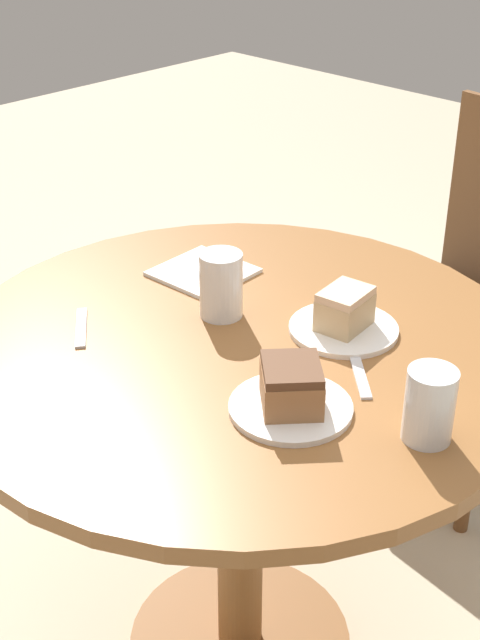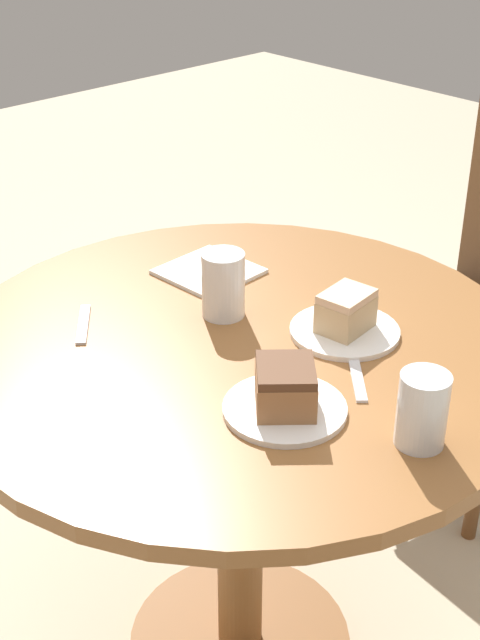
% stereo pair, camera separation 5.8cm
% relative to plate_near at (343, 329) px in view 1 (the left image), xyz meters
% --- Properties ---
extents(table, '(1.03, 1.03, 0.77)m').
position_rel_plate_near_xyz_m(table, '(-0.11, -0.15, -0.17)').
color(table, brown).
rests_on(table, ground_plane).
extents(plate_near, '(0.20, 0.20, 0.01)m').
position_rel_plate_near_xyz_m(plate_near, '(0.00, 0.00, 0.00)').
color(plate_near, white).
rests_on(plate_near, table).
extents(plate_far, '(0.19, 0.19, 0.01)m').
position_rel_plate_near_xyz_m(plate_far, '(0.09, -0.25, 0.00)').
color(plate_far, white).
rests_on(plate_far, table).
extents(cake_slice_near, '(0.08, 0.10, 0.07)m').
position_rel_plate_near_xyz_m(cake_slice_near, '(0.00, 0.00, 0.04)').
color(cake_slice_near, tan).
rests_on(cake_slice_near, plate_near).
extents(cake_slice_far, '(0.13, 0.13, 0.07)m').
position_rel_plate_near_xyz_m(cake_slice_far, '(0.09, -0.25, 0.04)').
color(cake_slice_far, '#9E6B42').
rests_on(cake_slice_far, plate_far).
extents(glass_lemonade, '(0.08, 0.08, 0.12)m').
position_rel_plate_near_xyz_m(glass_lemonade, '(-0.20, -0.11, 0.05)').
color(glass_lemonade, beige).
rests_on(glass_lemonade, table).
extents(glass_water, '(0.07, 0.07, 0.12)m').
position_rel_plate_near_xyz_m(glass_water, '(0.28, -0.16, 0.05)').
color(glass_water, silver).
rests_on(glass_water, table).
extents(napkin_stack, '(0.18, 0.18, 0.01)m').
position_rel_plate_near_xyz_m(napkin_stack, '(-0.34, -0.02, -0.00)').
color(napkin_stack, white).
rests_on(napkin_stack, table).
extents(fork, '(0.14, 0.14, 0.00)m').
position_rel_plate_near_xyz_m(fork, '(0.09, -0.08, -0.00)').
color(fork, silver).
rests_on(fork, table).
extents(spoon, '(0.12, 0.10, 0.00)m').
position_rel_plate_near_xyz_m(spoon, '(-0.34, -0.32, -0.00)').
color(spoon, silver).
rests_on(spoon, table).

